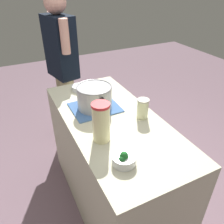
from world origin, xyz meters
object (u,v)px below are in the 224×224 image
lemonade_pitcher (101,122)px  broccoli_bowl_front (80,87)px  cooking_pot (94,97)px  mason_jar (143,109)px  broccoli_bowl_center (124,159)px  person_cook (63,69)px

lemonade_pitcher → broccoli_bowl_front: lemonade_pitcher is taller
cooking_pot → mason_jar: bearing=-137.3°
mason_jar → cooking_pot: bearing=42.7°
cooking_pot → broccoli_bowl_front: (0.34, -0.00, -0.07)m
broccoli_bowl_front → broccoli_bowl_center: bearing=174.7°
person_cook → cooking_pot: bearing=-179.8°
broccoli_bowl_center → mason_jar: bearing=-44.6°
broccoli_bowl_center → person_cook: person_cook is taller
cooking_pot → broccoli_bowl_center: 0.60m
person_cook → broccoli_bowl_front: bearing=-179.3°
broccoli_bowl_front → broccoli_bowl_center: (-0.93, 0.09, 0.01)m
mason_jar → broccoli_bowl_center: bearing=135.4°
cooking_pot → mason_jar: size_ratio=2.30×
lemonade_pitcher → mason_jar: 0.37m
broccoli_bowl_center → cooking_pot: bearing=-7.9°
lemonade_pitcher → person_cook: person_cook is taller
lemonade_pitcher → mason_jar: size_ratio=1.74×
cooking_pot → mason_jar: (-0.26, -0.24, -0.02)m
cooking_pot → broccoli_bowl_front: bearing=-0.5°
cooking_pot → lemonade_pitcher: 0.38m
mason_jar → broccoli_bowl_front: 0.65m
mason_jar → broccoli_bowl_center: mason_jar is taller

